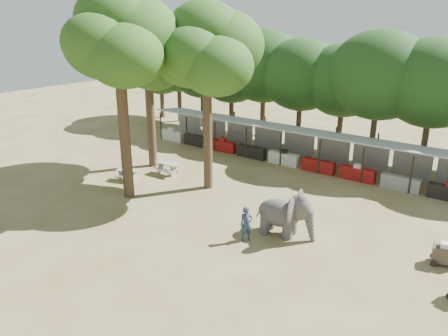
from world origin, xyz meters
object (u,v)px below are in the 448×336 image
Objects in this scene: elephant at (286,214)px; picnic_table_far at (168,167)px; picnic_table_near at (128,173)px; yard_tree_left at (148,50)px; yard_tree_back at (207,50)px; yard_tree_center at (118,39)px; handler at (246,224)px; cart_back at (445,254)px.

elephant is 11.39m from picnic_table_far.
yard_tree_left is at bearing 83.49° from picnic_table_near.
yard_tree_left is at bearing 154.80° from elephant.
yard_tree_back is at bearing 149.26° from elephant.
yard_tree_center reaches higher than handler.
elephant is (10.26, 1.05, -8.05)m from yard_tree_center.
elephant is at bearing -16.60° from yard_tree_left.
yard_tree_back is 6.47× the size of handler.
yard_tree_back is at bearing 90.01° from handler.
cart_back is at bearing 5.06° from elephant.
yard_tree_back is at bearing 2.35° from picnic_table_near.
cart_back is at bearing -5.02° from yard_tree_back.
yard_tree_left is 8.05m from picnic_table_far.
picnic_table_far is (2.31, -0.90, -7.66)m from yard_tree_left.
yard_tree_back is 6.71× the size of picnic_table_far.
handler is at bearing -3.78° from yard_tree_center.
elephant reaches higher than handler.
yard_tree_left is 15.15m from handler.
picnic_table_near is 1.48× the size of cart_back.
picnic_table_far is at bearing 163.07° from cart_back.
yard_tree_left reaches higher than picnic_table_near.
yard_tree_center is 6.61× the size of picnic_table_near.
yard_tree_center is at bearing -126.86° from yard_tree_back.
elephant is at bearing -22.14° from yard_tree_back.
yard_tree_left is 3.55× the size of elephant.
yard_tree_center reaches higher than yard_tree_back.
cart_back is (17.95, -1.36, -0.01)m from picnic_table_far.
yard_tree_back is at bearing -9.46° from yard_tree_left.
elephant is 12.35m from picnic_table_near.
cart_back is (7.00, 1.70, -0.63)m from elephant.
handler is at bearing -27.90° from picnic_table_far.
picnic_table_far is 18.00m from cart_back.
yard_tree_center is at bearing 176.44° from cart_back.
yard_tree_left is 6.28× the size of handler.
yard_tree_back is 6.24× the size of picnic_table_near.
picnic_table_far is at bearing 38.36° from picnic_table_near.
yard_tree_left is 21.78m from cart_back.
elephant is at bearing 5.82° from yard_tree_center.
elephant is 2.08m from handler.
yard_tree_center is 3.88× the size of elephant.
handler is 1.04× the size of picnic_table_far.
yard_tree_back is at bearing 53.14° from yard_tree_center.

